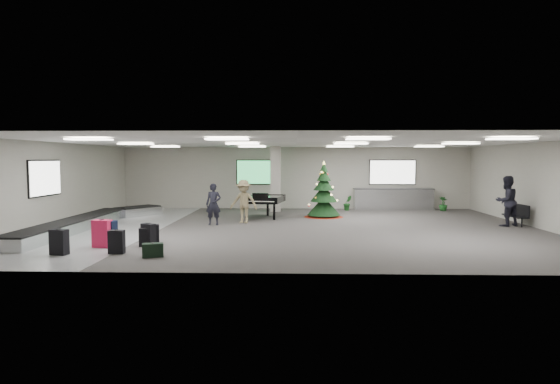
{
  "coord_description": "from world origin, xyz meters",
  "views": [
    {
      "loc": [
        -0.08,
        -17.36,
        2.56
      ],
      "look_at": [
        -0.64,
        1.0,
        1.28
      ],
      "focal_mm": 30.0,
      "sensor_mm": 36.0,
      "label": 1
    }
  ],
  "objects_px": {
    "christmas_tree": "(324,198)",
    "potted_plant_left": "(348,203)",
    "bench": "(517,213)",
    "traveler_bench": "(506,201)",
    "baggage_carousel": "(89,222)",
    "service_counter": "(393,199)",
    "grand_piano": "(264,199)",
    "potted_plant_right": "(443,204)",
    "traveler_b": "(244,201)",
    "traveler_a": "(214,204)",
    "pink_suitcase": "(102,234)"
  },
  "relations": [
    {
      "from": "potted_plant_right",
      "to": "bench",
      "type": "bearing_deg",
      "value": -76.52
    },
    {
      "from": "potted_plant_right",
      "to": "grand_piano",
      "type": "bearing_deg",
      "value": -160.97
    },
    {
      "from": "traveler_b",
      "to": "service_counter",
      "type": "bearing_deg",
      "value": 48.46
    },
    {
      "from": "baggage_carousel",
      "to": "traveler_a",
      "type": "xyz_separation_m",
      "value": [
        4.61,
        0.82,
        0.6
      ]
    },
    {
      "from": "service_counter",
      "to": "bench",
      "type": "distance_m",
      "value": 6.75
    },
    {
      "from": "christmas_tree",
      "to": "potted_plant_right",
      "type": "bearing_deg",
      "value": 23.61
    },
    {
      "from": "grand_piano",
      "to": "traveler_a",
      "type": "relative_size",
      "value": 1.35
    },
    {
      "from": "christmas_tree",
      "to": "traveler_bench",
      "type": "height_order",
      "value": "christmas_tree"
    },
    {
      "from": "pink_suitcase",
      "to": "potted_plant_right",
      "type": "height_order",
      "value": "pink_suitcase"
    },
    {
      "from": "bench",
      "to": "grand_piano",
      "type": "bearing_deg",
      "value": 166.78
    },
    {
      "from": "bench",
      "to": "pink_suitcase",
      "type": "bearing_deg",
      "value": -162.01
    },
    {
      "from": "potted_plant_right",
      "to": "traveler_bench",
      "type": "bearing_deg",
      "value": -82.55
    },
    {
      "from": "baggage_carousel",
      "to": "traveler_b",
      "type": "distance_m",
      "value": 5.93
    },
    {
      "from": "christmas_tree",
      "to": "potted_plant_left",
      "type": "height_order",
      "value": "christmas_tree"
    },
    {
      "from": "traveler_a",
      "to": "traveler_bench",
      "type": "height_order",
      "value": "traveler_bench"
    },
    {
      "from": "service_counter",
      "to": "traveler_a",
      "type": "xyz_separation_m",
      "value": [
        -8.23,
        -5.92,
        0.27
      ]
    },
    {
      "from": "service_counter",
      "to": "pink_suitcase",
      "type": "distance_m",
      "value": 15.11
    },
    {
      "from": "service_counter",
      "to": "bench",
      "type": "xyz_separation_m",
      "value": [
        3.59,
        -5.71,
        -0.08
      ]
    },
    {
      "from": "service_counter",
      "to": "christmas_tree",
      "type": "height_order",
      "value": "christmas_tree"
    },
    {
      "from": "service_counter",
      "to": "grand_piano",
      "type": "bearing_deg",
      "value": -150.69
    },
    {
      "from": "service_counter",
      "to": "christmas_tree",
      "type": "xyz_separation_m",
      "value": [
        -3.77,
        -3.25,
        0.31
      ]
    },
    {
      "from": "service_counter",
      "to": "traveler_bench",
      "type": "distance_m",
      "value": 6.67
    },
    {
      "from": "grand_piano",
      "to": "service_counter",
      "type": "bearing_deg",
      "value": 38.82
    },
    {
      "from": "service_counter",
      "to": "potted_plant_left",
      "type": "height_order",
      "value": "service_counter"
    },
    {
      "from": "baggage_carousel",
      "to": "service_counter",
      "type": "height_order",
      "value": "service_counter"
    },
    {
      "from": "service_counter",
      "to": "bench",
      "type": "height_order",
      "value": "service_counter"
    },
    {
      "from": "christmas_tree",
      "to": "traveler_b",
      "type": "bearing_deg",
      "value": -148.13
    },
    {
      "from": "bench",
      "to": "traveler_bench",
      "type": "xyz_separation_m",
      "value": [
        -0.53,
        -0.2,
        0.5
      ]
    },
    {
      "from": "potted_plant_left",
      "to": "traveler_b",
      "type": "bearing_deg",
      "value": -134.64
    },
    {
      "from": "potted_plant_right",
      "to": "pink_suitcase",
      "type": "bearing_deg",
      "value": -142.13
    },
    {
      "from": "bench",
      "to": "baggage_carousel",
      "type": "bearing_deg",
      "value": -177.74
    },
    {
      "from": "grand_piano",
      "to": "traveler_bench",
      "type": "height_order",
      "value": "traveler_bench"
    },
    {
      "from": "bench",
      "to": "traveler_a",
      "type": "xyz_separation_m",
      "value": [
        -11.82,
        -0.2,
        0.34
      ]
    },
    {
      "from": "bench",
      "to": "traveler_a",
      "type": "distance_m",
      "value": 11.83
    },
    {
      "from": "bench",
      "to": "traveler_bench",
      "type": "distance_m",
      "value": 0.76
    },
    {
      "from": "grand_piano",
      "to": "potted_plant_right",
      "type": "bearing_deg",
      "value": 28.55
    },
    {
      "from": "baggage_carousel",
      "to": "grand_piano",
      "type": "height_order",
      "value": "grand_piano"
    },
    {
      "from": "pink_suitcase",
      "to": "bench",
      "type": "relative_size",
      "value": 0.63
    },
    {
      "from": "traveler_a",
      "to": "traveler_b",
      "type": "xyz_separation_m",
      "value": [
        1.12,
        0.59,
        0.06
      ]
    },
    {
      "from": "pink_suitcase",
      "to": "potted_plant_left",
      "type": "xyz_separation_m",
      "value": [
        8.27,
        10.15,
        -0.02
      ]
    },
    {
      "from": "traveler_b",
      "to": "christmas_tree",
      "type": "bearing_deg",
      "value": 43.48
    },
    {
      "from": "baggage_carousel",
      "to": "traveler_bench",
      "type": "xyz_separation_m",
      "value": [
        15.9,
        0.82,
        0.75
      ]
    },
    {
      "from": "potted_plant_right",
      "to": "baggage_carousel",
      "type": "bearing_deg",
      "value": -157.94
    },
    {
      "from": "christmas_tree",
      "to": "grand_piano",
      "type": "xyz_separation_m",
      "value": [
        -2.65,
        -0.35,
        -0.05
      ]
    },
    {
      "from": "traveler_b",
      "to": "traveler_bench",
      "type": "relative_size",
      "value": 0.9
    },
    {
      "from": "baggage_carousel",
      "to": "bench",
      "type": "relative_size",
      "value": 7.33
    },
    {
      "from": "grand_piano",
      "to": "potted_plant_right",
      "type": "relative_size",
      "value": 3.06
    },
    {
      "from": "bench",
      "to": "traveler_b",
      "type": "relative_size",
      "value": 0.76
    },
    {
      "from": "christmas_tree",
      "to": "traveler_a",
      "type": "xyz_separation_m",
      "value": [
        -4.47,
        -2.67,
        -0.04
      ]
    },
    {
      "from": "traveler_bench",
      "to": "potted_plant_right",
      "type": "xyz_separation_m",
      "value": [
        -0.7,
        5.34,
        -0.61
      ]
    }
  ]
}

